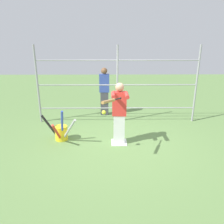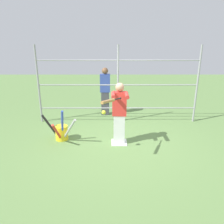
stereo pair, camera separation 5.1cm
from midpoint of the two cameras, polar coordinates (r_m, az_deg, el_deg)
name	(u,v)px [view 2 (the right image)]	position (r m, az deg, el deg)	size (l,w,h in m)	color
ground_plane	(119,143)	(5.79, 2.13, -8.03)	(24.00, 24.00, 0.00)	#608447
home_plate	(119,142)	(5.78, 2.13, -7.94)	(0.40, 0.40, 0.02)	white
fence_backstop	(118,85)	(6.92, 1.76, 7.08)	(5.06, 0.06, 2.44)	#939399
batter	(120,112)	(5.45, 2.24, 0.04)	(0.41, 0.55, 1.59)	silver
baseball_bat_swinging	(110,101)	(4.47, -0.25, 2.94)	(0.44, 0.78, 0.16)	black
softball_in_flight	(104,112)	(4.93, -1.88, -0.10)	(0.10, 0.10, 0.10)	yellow
bat_bucket	(61,132)	(5.98, -12.87, -5.07)	(0.97, 0.80, 0.90)	yellow
bystander_behind_fence	(105,91)	(7.69, -1.61, 5.56)	(0.35, 0.22, 1.68)	#3F3F47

